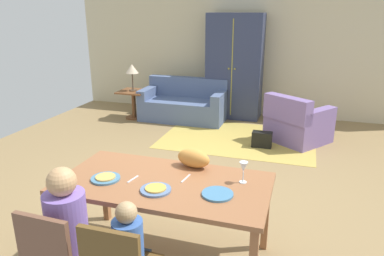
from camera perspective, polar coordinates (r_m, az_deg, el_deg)
The scene contains 21 objects.
ground_plane at distance 5.13m, azimuth 1.42°, elevation -6.77°, with size 7.44×6.32×0.02m, color olive.
back_wall at distance 7.83m, azimuth 8.21°, elevation 12.07°, with size 7.44×0.10×2.70m, color beige.
dining_table at distance 3.15m, azimuth -4.39°, elevation -9.52°, with size 1.79×0.92×0.76m.
plate_near_man at distance 3.22m, azimuth -13.45°, elevation -7.74°, with size 0.25×0.25×0.02m, color teal.
pizza_near_man at distance 3.21m, azimuth -13.47°, elevation -7.50°, with size 0.17×0.17×0.01m, color tan.
plate_near_child at distance 2.96m, azimuth -5.73°, elevation -9.65°, with size 0.25×0.25×0.02m, color #5673A1.
pizza_near_child at distance 2.96m, azimuth -5.74°, elevation -9.39°, with size 0.17×0.17×0.01m, color gold.
plate_near_woman at distance 2.89m, azimuth 4.04°, elevation -10.33°, with size 0.25×0.25×0.02m, color teal.
wine_glass at distance 3.06m, azimuth 8.12°, elevation -6.25°, with size 0.07×0.07×0.19m.
fork at distance 3.18m, azimuth -9.30°, elevation -7.95°, with size 0.02×0.15×0.01m, color silver.
knife at distance 3.15m, azimuth -1.00°, elevation -7.94°, with size 0.01×0.17×0.01m, color silver.
dining_chair_man at distance 2.87m, azimuth -20.49°, elevation -18.33°, with size 0.43×0.43×0.87m.
person_man at distance 2.97m, azimuth -18.38°, elevation -16.26°, with size 0.30×0.40×1.11m.
cat at distance 3.34m, azimuth 0.23°, elevation -4.79°, with size 0.32×0.16×0.17m, color #D58C3D.
area_rug at distance 6.41m, azimuth 7.26°, elevation -1.60°, with size 2.60×1.80×0.01m, color #B89E48.
couch at distance 7.42m, azimuth -1.23°, elevation 3.70°, with size 1.69×0.86×0.82m.
armchair at distance 6.37m, azimuth 16.18°, elevation 0.69°, with size 1.19×1.19×0.82m.
armoire at distance 7.51m, azimuth 6.73°, elevation 9.57°, with size 1.10×0.59×2.10m.
side_table at distance 7.56m, azimuth -9.19°, elevation 4.31°, with size 0.56×0.56×0.58m.
table_lamp at distance 7.43m, azimuth -9.43°, elevation 9.04°, with size 0.26×0.26×0.54m.
handbag at distance 6.03m, azimuth 10.95°, elevation -1.80°, with size 0.32×0.16×0.26m, color black.
Camera 1 is at (1.28, -3.91, 2.14)m, focal length 33.86 mm.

